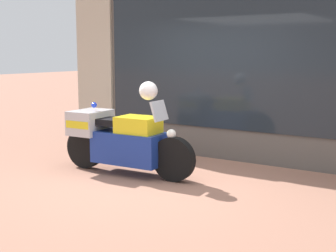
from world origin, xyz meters
TOP-DOWN VIEW (x-y plane):
  - ground_plane at (0.00, 0.00)m, footprint 60.00×60.00m
  - shop_building at (-0.42, 2.00)m, footprint 6.53×0.55m
  - window_display at (0.37, 2.03)m, footprint 5.19×0.30m
  - paramedic_motorcycle at (-0.85, 0.10)m, footprint 2.30×0.68m
  - white_helmet at (-0.33, 0.12)m, footprint 0.27×0.27m

SIDE VIEW (x-z plane):
  - ground_plane at x=0.00m, z-range 0.00..0.00m
  - window_display at x=0.37m, z-range -0.54..1.51m
  - paramedic_motorcycle at x=-0.85m, z-range -0.04..1.13m
  - white_helmet at x=-0.33m, z-range 1.17..1.44m
  - shop_building at x=-0.42m, z-range 0.01..3.56m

